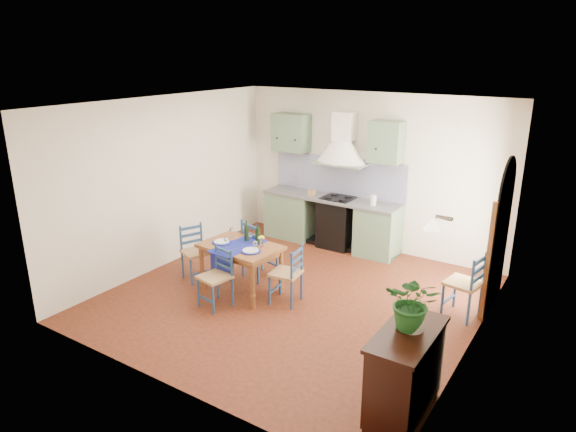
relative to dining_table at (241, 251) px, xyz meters
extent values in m
plane|color=#40180D|center=(0.79, 0.25, -0.65)|extent=(5.00, 5.00, 0.00)
cube|color=silver|center=(0.79, 2.75, 0.75)|extent=(5.00, 0.04, 2.80)
cube|color=slate|center=(-0.66, 2.44, -0.21)|extent=(0.90, 0.60, 0.88)
cube|color=slate|center=(1.14, 2.44, -0.21)|extent=(0.70, 0.60, 0.88)
cube|color=black|center=(0.34, 2.44, -0.21)|extent=(0.60, 0.58, 0.88)
cube|color=slate|center=(0.19, 2.44, 0.25)|extent=(2.60, 0.64, 0.04)
cube|color=silver|center=(-0.66, 2.44, 0.24)|extent=(0.45, 0.40, 0.03)
cylinder|color=silver|center=(-0.66, 2.62, 0.40)|extent=(0.02, 0.02, 0.26)
cube|color=black|center=(0.34, 2.44, 0.27)|extent=(0.55, 0.48, 0.02)
cube|color=black|center=(0.19, 2.49, -0.61)|extent=(2.60, 0.50, 0.08)
cube|color=#0A0E5E|center=(0.19, 2.72, 0.61)|extent=(2.65, 0.05, 0.68)
cube|color=slate|center=(-0.76, 2.57, 1.35)|extent=(0.70, 0.34, 0.70)
cube|color=slate|center=(1.14, 2.57, 1.35)|extent=(0.55, 0.34, 0.70)
cone|color=white|center=(0.34, 2.50, 1.10)|extent=(0.96, 0.96, 0.40)
cube|color=white|center=(0.34, 2.59, 1.55)|extent=(0.36, 0.30, 0.50)
cube|color=silver|center=(3.29, 0.25, 0.75)|extent=(0.04, 5.00, 2.80)
cube|color=black|center=(3.27, 1.65, 0.17)|extent=(0.03, 1.00, 1.65)
cylinder|color=black|center=(3.27, 1.65, 1.00)|extent=(0.03, 1.00, 1.00)
cube|color=brown|center=(3.25, 1.11, 0.17)|extent=(0.06, 0.06, 1.65)
cube|color=brown|center=(3.25, 2.19, 0.17)|extent=(0.06, 0.06, 1.65)
cube|color=brown|center=(3.26, 1.87, 0.33)|extent=(0.04, 0.55, 1.96)
cylinder|color=silver|center=(3.23, -1.12, 1.40)|extent=(0.15, 0.04, 0.04)
cone|color=#FFEDC6|center=(3.13, -1.12, 1.33)|extent=(0.16, 0.16, 0.12)
cube|color=silver|center=(-1.71, 0.25, 0.75)|extent=(0.04, 5.00, 2.80)
cube|color=white|center=(0.79, 0.25, 2.15)|extent=(5.00, 5.00, 0.01)
cube|color=brown|center=(0.00, 0.00, 0.06)|extent=(1.21, 0.86, 0.05)
cube|color=brown|center=(0.00, 0.00, -0.01)|extent=(1.09, 0.74, 0.08)
cylinder|color=brown|center=(-0.54, -0.27, -0.31)|extent=(0.07, 0.07, 0.68)
cylinder|color=brown|center=(-0.49, 0.36, -0.31)|extent=(0.07, 0.07, 0.68)
cylinder|color=brown|center=(0.48, -0.35, -0.31)|extent=(0.07, 0.07, 0.68)
cylinder|color=brown|center=(0.53, 0.28, -0.31)|extent=(0.07, 0.07, 0.68)
cube|color=navy|center=(-0.01, -0.04, 0.08)|extent=(0.50, 0.90, 0.01)
cube|color=navy|center=(-0.04, -0.39, -0.10)|extent=(0.43, 0.05, 0.38)
cylinder|color=navy|center=(-0.30, -0.07, 0.10)|extent=(0.29, 0.29, 0.01)
cylinder|color=silver|center=(-0.30, -0.07, 0.11)|extent=(0.23, 0.23, 0.01)
cylinder|color=navy|center=(0.28, -0.12, 0.10)|extent=(0.29, 0.29, 0.01)
cylinder|color=silver|center=(0.28, -0.12, 0.11)|extent=(0.23, 0.23, 0.01)
cylinder|color=black|center=(-0.04, 0.20, 0.24)|extent=(0.07, 0.07, 0.32)
cylinder|color=black|center=(0.19, 0.18, 0.24)|extent=(0.07, 0.07, 0.32)
cylinder|color=white|center=(0.30, 0.12, 0.14)|extent=(0.05, 0.05, 0.10)
sphere|color=yellow|center=(0.30, 0.12, 0.23)|extent=(0.10, 0.10, 0.10)
cylinder|color=navy|center=(-0.21, -0.72, -0.43)|extent=(0.03, 0.03, 0.44)
cylinder|color=navy|center=(-0.14, -0.38, -0.22)|extent=(0.03, 0.03, 0.86)
cylinder|color=navy|center=(0.13, -0.79, -0.43)|extent=(0.03, 0.03, 0.44)
cylinder|color=navy|center=(0.20, -0.45, -0.22)|extent=(0.03, 0.03, 0.86)
cube|color=#A98652|center=(-0.01, -0.59, -0.20)|extent=(0.47, 0.47, 0.04)
cube|color=navy|center=(0.03, -0.42, -0.08)|extent=(0.36, 0.10, 0.04)
cube|color=navy|center=(0.03, -0.42, 0.03)|extent=(0.36, 0.10, 0.04)
cube|color=navy|center=(0.03, -0.42, 0.15)|extent=(0.36, 0.10, 0.04)
cube|color=navy|center=(-0.04, -0.75, -0.48)|extent=(0.34, 0.10, 0.02)
cylinder|color=navy|center=(0.17, 0.70, -0.40)|extent=(0.04, 0.04, 0.49)
cylinder|color=navy|center=(0.07, 0.33, -0.17)|extent=(0.04, 0.04, 0.96)
cylinder|color=navy|center=(-0.20, 0.81, -0.40)|extent=(0.04, 0.04, 0.49)
cylinder|color=navy|center=(-0.30, 0.43, -0.17)|extent=(0.04, 0.04, 0.96)
cube|color=#A98652|center=(-0.07, 0.57, -0.14)|extent=(0.55, 0.55, 0.04)
cube|color=navy|center=(-0.12, 0.38, -0.01)|extent=(0.40, 0.13, 0.05)
cube|color=navy|center=(-0.12, 0.38, 0.12)|extent=(0.40, 0.13, 0.05)
cube|color=navy|center=(-0.12, 0.38, 0.25)|extent=(0.40, 0.13, 0.05)
cube|color=navy|center=(-0.01, 0.75, -0.46)|extent=(0.38, 0.13, 0.03)
cylinder|color=navy|center=(-0.76, -0.27, -0.43)|extent=(0.03, 0.03, 0.44)
cylinder|color=navy|center=(-1.08, -0.13, -0.22)|extent=(0.03, 0.03, 0.87)
cylinder|color=navy|center=(-0.62, 0.05, -0.43)|extent=(0.03, 0.03, 0.44)
cylinder|color=navy|center=(-0.94, 0.19, -0.22)|extent=(0.03, 0.03, 0.87)
cube|color=#A98652|center=(-0.85, -0.04, -0.19)|extent=(0.53, 0.53, 0.04)
cube|color=navy|center=(-1.01, 0.03, -0.07)|extent=(0.17, 0.34, 0.04)
cube|color=navy|center=(-1.01, 0.03, 0.04)|extent=(0.17, 0.34, 0.04)
cube|color=navy|center=(-1.01, 0.03, 0.16)|extent=(0.17, 0.34, 0.04)
cube|color=navy|center=(-0.69, -0.11, -0.48)|extent=(0.17, 0.33, 0.02)
cylinder|color=navy|center=(0.56, 0.21, -0.43)|extent=(0.03, 0.03, 0.44)
cylinder|color=navy|center=(0.90, 0.26, -0.22)|extent=(0.03, 0.03, 0.86)
cylinder|color=navy|center=(0.61, -0.13, -0.43)|extent=(0.03, 0.03, 0.44)
cylinder|color=navy|center=(0.95, -0.08, -0.22)|extent=(0.03, 0.03, 0.86)
cube|color=#A98652|center=(0.76, 0.06, -0.20)|extent=(0.45, 0.45, 0.04)
cube|color=navy|center=(0.93, 0.09, -0.08)|extent=(0.07, 0.36, 0.04)
cube|color=navy|center=(0.93, 0.09, 0.03)|extent=(0.07, 0.36, 0.04)
cube|color=navy|center=(0.93, 0.09, 0.15)|extent=(0.07, 0.36, 0.04)
cube|color=navy|center=(0.59, 0.04, -0.48)|extent=(0.07, 0.34, 0.02)
cylinder|color=navy|center=(2.84, 1.24, -0.41)|extent=(0.04, 0.04, 0.47)
cylinder|color=navy|center=(3.20, 1.18, -0.19)|extent=(0.04, 0.04, 0.93)
cylinder|color=navy|center=(2.77, 0.88, -0.41)|extent=(0.04, 0.04, 0.47)
cylinder|color=navy|center=(3.14, 0.81, -0.19)|extent=(0.04, 0.04, 0.93)
cube|color=#A98652|center=(2.99, 1.03, -0.16)|extent=(0.50, 0.50, 0.04)
cube|color=navy|center=(3.17, 0.99, -0.03)|extent=(0.09, 0.39, 0.05)
cube|color=navy|center=(3.17, 0.99, 0.09)|extent=(0.09, 0.39, 0.05)
cube|color=navy|center=(3.17, 0.99, 0.22)|extent=(0.09, 0.39, 0.05)
cube|color=navy|center=(2.80, 1.06, -0.47)|extent=(0.10, 0.37, 0.03)
cube|color=black|center=(3.05, -1.32, -0.16)|extent=(0.45, 1.00, 0.82)
cube|color=black|center=(3.05, -1.32, 0.26)|extent=(0.50, 1.05, 0.04)
cube|color=brown|center=(2.82, -1.55, -0.20)|extent=(0.02, 0.38, 0.63)
cube|color=brown|center=(2.82, -1.09, -0.20)|extent=(0.02, 0.38, 0.63)
cube|color=black|center=(2.88, -1.76, -0.61)|extent=(0.08, 0.08, 0.08)
cube|color=black|center=(2.88, -0.88, -0.61)|extent=(0.08, 0.08, 0.08)
cube|color=black|center=(3.23, -0.88, -0.61)|extent=(0.08, 0.08, 0.08)
imported|color=#1C5721|center=(3.05, -1.24, 0.56)|extent=(0.58, 0.53, 0.56)
camera|label=1|loc=(4.42, -5.52, 2.83)|focal=32.00mm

